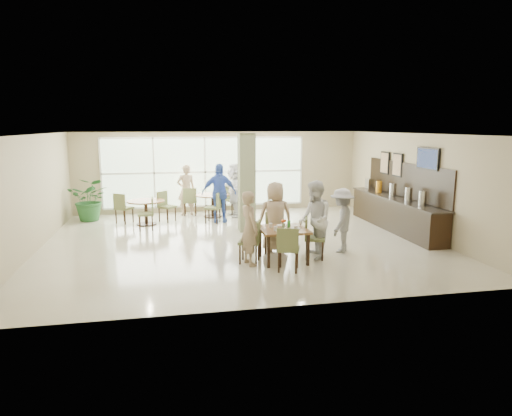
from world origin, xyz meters
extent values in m
plane|color=beige|center=(0.00, 0.00, 0.00)|extent=(10.00, 10.00, 0.00)
plane|color=white|center=(0.00, 0.00, 2.80)|extent=(10.00, 10.00, 0.00)
plane|color=tan|center=(0.00, 4.50, 1.40)|extent=(10.00, 0.00, 10.00)
plane|color=tan|center=(0.00, -4.50, 1.40)|extent=(10.00, 0.00, 10.00)
plane|color=tan|center=(-5.00, 0.00, 1.40)|extent=(0.00, 9.00, 9.00)
plane|color=tan|center=(5.00, 0.00, 1.40)|extent=(0.00, 9.00, 9.00)
plane|color=silver|center=(-0.50, 4.47, 1.40)|extent=(7.00, 0.00, 7.00)
cube|color=#737853|center=(0.40, 1.20, 1.40)|extent=(0.45, 0.45, 2.80)
cube|color=brown|center=(0.68, -1.93, 0.72)|extent=(1.04, 1.04, 0.05)
cube|color=black|center=(0.24, -2.37, 0.35)|extent=(0.06, 0.06, 0.70)
cube|color=black|center=(1.12, -2.37, 0.35)|extent=(0.06, 0.06, 0.70)
cube|color=black|center=(0.24, -1.49, 0.35)|extent=(0.06, 0.06, 0.70)
cube|color=black|center=(1.12, -1.49, 0.35)|extent=(0.06, 0.06, 0.70)
cylinder|color=brown|center=(-2.49, 2.62, 0.73)|extent=(1.14, 1.14, 0.04)
cylinder|color=black|center=(-2.49, 2.62, 0.35)|extent=(0.10, 0.10, 0.71)
cylinder|color=black|center=(-2.49, 2.62, 0.01)|extent=(0.60, 0.60, 0.03)
cylinder|color=brown|center=(-0.36, 3.44, 0.73)|extent=(1.12, 1.12, 0.04)
cylinder|color=black|center=(-0.36, 3.44, 0.35)|extent=(0.10, 0.10, 0.71)
cylinder|color=black|center=(-0.36, 3.44, 0.01)|extent=(0.60, 0.60, 0.03)
cylinder|color=white|center=(0.42, -1.79, 0.80)|extent=(0.08, 0.08, 0.10)
cylinder|color=white|center=(0.91, -2.14, 0.80)|extent=(0.08, 0.08, 0.10)
cylinder|color=white|center=(0.45, -2.12, 0.80)|extent=(0.08, 0.08, 0.10)
cylinder|color=white|center=(0.54, -2.19, 0.76)|extent=(0.20, 0.20, 0.01)
cylinder|color=white|center=(0.69, -1.64, 0.76)|extent=(0.20, 0.20, 0.01)
cylinder|color=white|center=(0.95, -2.01, 0.76)|extent=(0.20, 0.20, 0.01)
cylinder|color=#99B27F|center=(0.68, -1.93, 0.81)|extent=(0.07, 0.07, 0.12)
sphere|color=#D94912|center=(0.71, -1.93, 0.92)|extent=(0.07, 0.07, 0.07)
sphere|color=#D94912|center=(0.66, -1.90, 0.92)|extent=(0.07, 0.07, 0.07)
sphere|color=#D94912|center=(0.66, -1.96, 0.92)|extent=(0.07, 0.07, 0.07)
cube|color=green|center=(0.83, -1.83, 0.82)|extent=(0.09, 0.08, 0.15)
cube|color=black|center=(4.68, 0.50, 0.45)|extent=(0.60, 4.60, 0.90)
cube|color=black|center=(4.68, 0.50, 0.92)|extent=(0.64, 4.70, 0.04)
cube|color=black|center=(4.97, 0.50, 1.45)|extent=(0.04, 4.60, 1.00)
cylinder|color=silver|center=(4.68, -0.90, 1.14)|extent=(0.20, 0.20, 0.40)
cylinder|color=silver|center=(4.68, -0.20, 1.14)|extent=(0.20, 0.20, 0.40)
cylinder|color=silver|center=(4.68, 0.70, 1.14)|extent=(0.20, 0.20, 0.40)
cylinder|color=orange|center=(4.68, 1.60, 1.12)|extent=(0.18, 0.18, 0.36)
cube|color=silver|center=(4.68, 2.30, 1.12)|extent=(0.18, 0.30, 0.36)
cube|color=black|center=(4.94, -0.60, 2.15)|extent=(0.06, 1.00, 0.58)
cube|color=#7F99CC|center=(4.92, -0.60, 2.15)|extent=(0.01, 0.92, 0.50)
cube|color=black|center=(4.95, 1.00, 1.85)|extent=(0.04, 0.55, 0.70)
cube|color=brown|center=(4.92, 1.00, 1.85)|extent=(0.01, 0.47, 0.62)
cube|color=black|center=(4.95, 1.80, 1.85)|extent=(0.04, 0.55, 0.70)
cube|color=brown|center=(4.92, 1.80, 1.85)|extent=(0.01, 0.47, 0.62)
imported|color=#245A28|center=(-4.25, 3.57, 0.69)|extent=(1.47, 1.47, 1.38)
imported|color=tan|center=(-0.11, -2.03, 0.81)|extent=(0.52, 0.67, 1.63)
imported|color=tan|center=(0.69, -1.09, 0.85)|extent=(0.84, 0.48, 1.70)
imported|color=white|center=(1.43, -1.84, 0.90)|extent=(0.72, 0.91, 1.79)
imported|color=#949496|center=(2.24, -1.46, 0.77)|extent=(1.04, 1.15, 1.55)
imported|color=#4367C9|center=(-0.24, 2.58, 0.93)|extent=(1.09, 0.62, 1.85)
imported|color=white|center=(0.39, 3.39, 0.89)|extent=(0.85, 1.71, 1.79)
imported|color=tan|center=(-1.20, 3.90, 0.86)|extent=(0.68, 0.50, 1.72)
camera|label=1|loc=(-1.85, -11.54, 3.01)|focal=32.00mm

